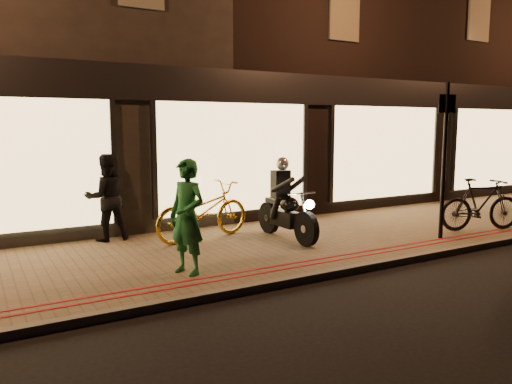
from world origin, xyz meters
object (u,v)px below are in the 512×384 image
motorcycle (286,207)px  sign_post (445,153)px  bicycle_gold (203,211)px  person_green (187,217)px

motorcycle → sign_post: sign_post is taller
bicycle_gold → motorcycle: bearing=-131.7°
sign_post → bicycle_gold: 4.78m
motorcycle → sign_post: 3.23m
sign_post → person_green: size_ratio=1.75×
motorcycle → person_green: person_green is taller
motorcycle → bicycle_gold: motorcycle is taller
motorcycle → person_green: 2.81m
motorcycle → person_green: size_ratio=1.13×
motorcycle → bicycle_gold: 1.60m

